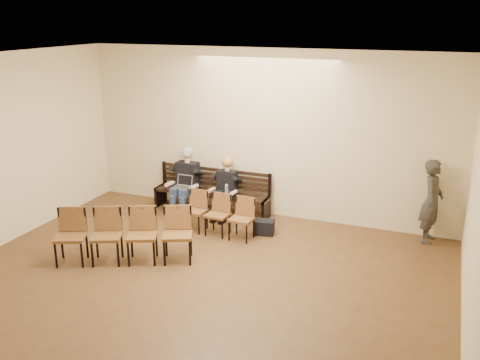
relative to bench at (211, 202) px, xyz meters
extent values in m
plane|color=brown|center=(1.09, -4.65, -0.23)|extent=(10.00, 10.00, 0.00)
cube|color=beige|center=(1.09, 0.35, 1.52)|extent=(8.00, 0.02, 3.50)
cube|color=white|center=(1.09, -4.65, 3.27)|extent=(8.00, 10.00, 0.02)
cube|color=black|center=(0.00, 0.00, 0.00)|extent=(2.60, 0.90, 0.45)
cube|color=silver|center=(-0.52, -0.35, 0.35)|extent=(0.38, 0.32, 0.25)
cylinder|color=silver|center=(0.52, -0.36, 0.34)|extent=(0.08, 0.08, 0.23)
cube|color=black|center=(1.47, -0.74, -0.08)|extent=(0.43, 0.33, 0.29)
imported|color=#34302A|center=(4.48, 0.10, 0.70)|extent=(0.51, 0.72, 1.84)
cube|color=brown|center=(-0.37, -2.79, 0.25)|extent=(2.34, 1.44, 0.96)
cube|color=brown|center=(0.64, -1.09, 0.18)|extent=(1.47, 0.53, 0.81)
camera|label=1|loc=(4.63, -9.93, 3.94)|focal=40.00mm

